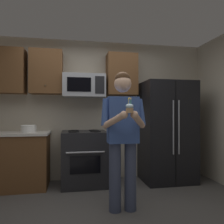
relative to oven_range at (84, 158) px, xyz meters
The scene contains 10 objects.
ground_plane 1.44m from the oven_range, 83.70° to the right, with size 6.00×6.00×0.00m, color #474442.
wall_back 0.94m from the oven_range, 69.02° to the left, with size 4.40×0.10×2.60m, color #B7AD99.
oven_range is the anchor object (origin of this frame).
microwave 1.26m from the oven_range, 89.98° to the left, with size 0.74×0.41×0.40m.
refrigerator 1.56m from the oven_range, ahead, with size 0.90×0.75×1.80m.
cabinet_row_upper 1.60m from the oven_range, 163.43° to the left, with size 2.78×0.36×0.76m.
counter_left 1.30m from the oven_range, behind, with size 1.44×0.66×0.92m.
bowl_large_white 1.05m from the oven_range, behind, with size 0.25×0.25×0.12m.
person 1.31m from the oven_range, 69.05° to the right, with size 0.60×0.48×1.76m.
cupcake 1.72m from the oven_range, 73.53° to the right, with size 0.09×0.09×0.17m.
Camera 1 is at (-0.35, -2.46, 1.24)m, focal length 35.24 mm.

